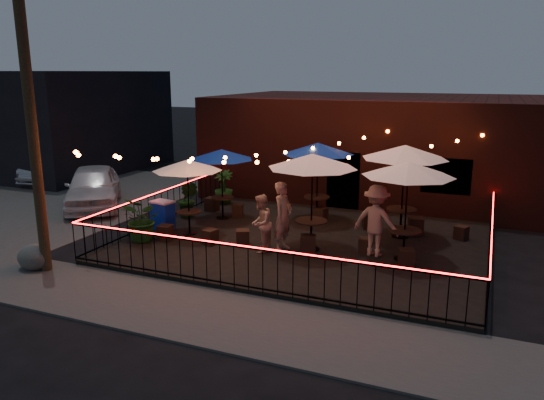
{
  "coord_description": "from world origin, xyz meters",
  "views": [
    {
      "loc": [
        4.8,
        -12.13,
        4.96
      ],
      "look_at": [
        -1.4,
        2.74,
        1.06
      ],
      "focal_mm": 35.0,
      "sensor_mm": 36.0,
      "label": 1
    }
  ],
  "objects_px": {
    "cafe_table_2": "(312,162)",
    "cafe_table_4": "(408,170)",
    "utility_pole": "(30,113)",
    "cafe_table_5": "(405,153)",
    "cooler": "(163,215)",
    "cafe_table_1": "(221,155)",
    "cafe_table_3": "(318,150)",
    "cafe_table_0": "(187,166)",
    "boulder": "(34,257)"
  },
  "relations": [
    {
      "from": "cafe_table_1",
      "to": "cooler",
      "type": "height_order",
      "value": "cafe_table_1"
    },
    {
      "from": "cafe_table_4",
      "to": "boulder",
      "type": "distance_m",
      "value": 9.81
    },
    {
      "from": "cafe_table_2",
      "to": "boulder",
      "type": "xyz_separation_m",
      "value": [
        -6.16,
        -3.86,
        -2.26
      ]
    },
    {
      "from": "cafe_table_4",
      "to": "cooler",
      "type": "xyz_separation_m",
      "value": [
        -7.41,
        -0.09,
        -1.92
      ]
    },
    {
      "from": "utility_pole",
      "to": "cafe_table_5",
      "type": "relative_size",
      "value": 2.89
    },
    {
      "from": "cafe_table_3",
      "to": "cafe_table_5",
      "type": "bearing_deg",
      "value": -15.59
    },
    {
      "from": "cafe_table_0",
      "to": "utility_pole",
      "type": "bearing_deg",
      "value": -116.98
    },
    {
      "from": "cafe_table_0",
      "to": "cafe_table_5",
      "type": "xyz_separation_m",
      "value": [
        5.98,
        2.18,
        0.43
      ]
    },
    {
      "from": "utility_pole",
      "to": "cooler",
      "type": "distance_m",
      "value": 5.25
    },
    {
      "from": "cafe_table_1",
      "to": "cafe_table_5",
      "type": "distance_m",
      "value": 5.9
    },
    {
      "from": "cooler",
      "to": "boulder",
      "type": "distance_m",
      "value": 4.14
    },
    {
      "from": "boulder",
      "to": "cafe_table_0",
      "type": "bearing_deg",
      "value": 59.14
    },
    {
      "from": "cooler",
      "to": "utility_pole",
      "type": "bearing_deg",
      "value": -92.72
    },
    {
      "from": "cafe_table_4",
      "to": "boulder",
      "type": "xyz_separation_m",
      "value": [
        -8.67,
        -4.03,
        -2.19
      ]
    },
    {
      "from": "cafe_table_1",
      "to": "cafe_table_4",
      "type": "xyz_separation_m",
      "value": [
        6.29,
        -1.78,
        0.24
      ]
    },
    {
      "from": "cafe_table_0",
      "to": "cafe_table_2",
      "type": "height_order",
      "value": "cafe_table_2"
    },
    {
      "from": "cafe_table_5",
      "to": "cooler",
      "type": "distance_m",
      "value": 7.59
    },
    {
      "from": "utility_pole",
      "to": "cafe_table_5",
      "type": "height_order",
      "value": "utility_pole"
    },
    {
      "from": "cafe_table_4",
      "to": "cooler",
      "type": "relative_size",
      "value": 2.86
    },
    {
      "from": "cafe_table_2",
      "to": "cafe_table_3",
      "type": "relative_size",
      "value": 0.94
    },
    {
      "from": "cafe_table_3",
      "to": "cafe_table_4",
      "type": "xyz_separation_m",
      "value": [
        3.29,
        -2.77,
        0.02
      ]
    },
    {
      "from": "cafe_table_3",
      "to": "cafe_table_1",
      "type": "bearing_deg",
      "value": -161.66
    },
    {
      "from": "cafe_table_0",
      "to": "cafe_table_2",
      "type": "relative_size",
      "value": 0.94
    },
    {
      "from": "cafe_table_2",
      "to": "cafe_table_5",
      "type": "xyz_separation_m",
      "value": [
        2.1,
        2.14,
        0.07
      ]
    },
    {
      "from": "utility_pole",
      "to": "cafe_table_3",
      "type": "height_order",
      "value": "utility_pole"
    },
    {
      "from": "utility_pole",
      "to": "cafe_table_0",
      "type": "height_order",
      "value": "utility_pole"
    },
    {
      "from": "cooler",
      "to": "boulder",
      "type": "bearing_deg",
      "value": -97.41
    },
    {
      "from": "cafe_table_5",
      "to": "cafe_table_1",
      "type": "bearing_deg",
      "value": -178.18
    },
    {
      "from": "cafe_table_2",
      "to": "cafe_table_4",
      "type": "relative_size",
      "value": 1.05
    },
    {
      "from": "utility_pole",
      "to": "cooler",
      "type": "xyz_separation_m",
      "value": [
        0.9,
        3.9,
        -3.39
      ]
    },
    {
      "from": "cafe_table_3",
      "to": "boulder",
      "type": "xyz_separation_m",
      "value": [
        -5.37,
        -6.8,
        -2.17
      ]
    },
    {
      "from": "cafe_table_3",
      "to": "cafe_table_5",
      "type": "relative_size",
      "value": 1.06
    },
    {
      "from": "cafe_table_2",
      "to": "cafe_table_5",
      "type": "bearing_deg",
      "value": 45.53
    },
    {
      "from": "cooler",
      "to": "boulder",
      "type": "xyz_separation_m",
      "value": [
        -1.26,
        -3.94,
        -0.27
      ]
    },
    {
      "from": "utility_pole",
      "to": "cafe_table_5",
      "type": "xyz_separation_m",
      "value": [
        7.91,
        5.96,
        -1.33
      ]
    },
    {
      "from": "cafe_table_3",
      "to": "cafe_table_2",
      "type": "bearing_deg",
      "value": -74.96
    },
    {
      "from": "cafe_table_0",
      "to": "cafe_table_3",
      "type": "distance_m",
      "value": 4.3
    },
    {
      "from": "cafe_table_5",
      "to": "cooler",
      "type": "bearing_deg",
      "value": -163.62
    },
    {
      "from": "cafe_table_0",
      "to": "boulder",
      "type": "bearing_deg",
      "value": -120.86
    },
    {
      "from": "cafe_table_3",
      "to": "boulder",
      "type": "distance_m",
      "value": 8.94
    },
    {
      "from": "utility_pole",
      "to": "cafe_table_3",
      "type": "relative_size",
      "value": 2.74
    },
    {
      "from": "utility_pole",
      "to": "cafe_table_1",
      "type": "distance_m",
      "value": 6.35
    },
    {
      "from": "cafe_table_3",
      "to": "utility_pole",
      "type": "bearing_deg",
      "value": -126.54
    },
    {
      "from": "utility_pole",
      "to": "cafe_table_1",
      "type": "relative_size",
      "value": 3.42
    },
    {
      "from": "cafe_table_1",
      "to": "cafe_table_3",
      "type": "distance_m",
      "value": 3.17
    },
    {
      "from": "cafe_table_1",
      "to": "cafe_table_2",
      "type": "height_order",
      "value": "cafe_table_2"
    },
    {
      "from": "cooler",
      "to": "cafe_table_1",
      "type": "bearing_deg",
      "value": 69.42
    },
    {
      "from": "cafe_table_5",
      "to": "cooler",
      "type": "relative_size",
      "value": 3.03
    },
    {
      "from": "cafe_table_5",
      "to": "boulder",
      "type": "height_order",
      "value": "cafe_table_5"
    },
    {
      "from": "cafe_table_2",
      "to": "boulder",
      "type": "distance_m",
      "value": 7.62
    }
  ]
}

